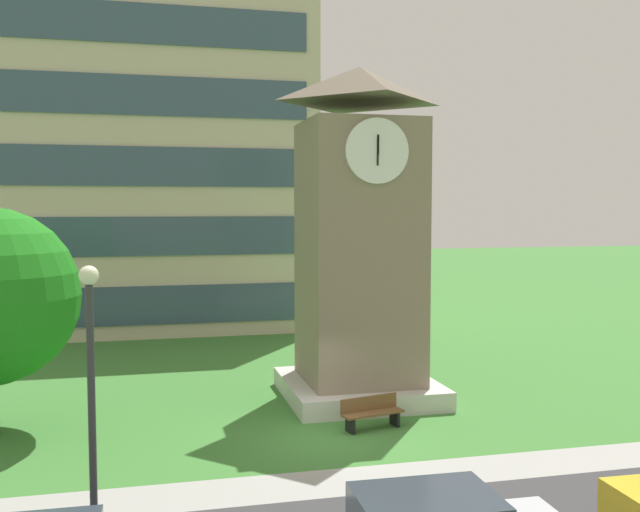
{
  "coord_description": "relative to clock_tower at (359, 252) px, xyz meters",
  "views": [
    {
      "loc": [
        -4.49,
        -18.15,
        6.17
      ],
      "look_at": [
        1.04,
        4.78,
        4.54
      ],
      "focal_mm": 40.34,
      "sensor_mm": 36.0,
      "label": 1
    }
  ],
  "objects": [
    {
      "name": "clock_tower",
      "position": [
        0.0,
        0.0,
        0.0
      ],
      "size": [
        4.72,
        4.72,
        10.55
      ],
      "color": "gray",
      "rests_on": "ground"
    },
    {
      "name": "kerb_strip",
      "position": [
        -2.08,
        -6.76,
        -4.72
      ],
      "size": [
        120.0,
        1.6,
        0.01
      ],
      "primitive_type": "cube",
      "color": "#9E9E99",
      "rests_on": "ground"
    },
    {
      "name": "park_bench",
      "position": [
        -0.58,
        -3.21,
        -4.26
      ],
      "size": [
        1.86,
        0.9,
        0.88
      ],
      "color": "brown",
      "rests_on": "ground"
    },
    {
      "name": "office_building",
      "position": [
        -7.23,
        18.56,
        3.28
      ],
      "size": [
        17.74,
        13.24,
        16.0
      ],
      "color": "beige",
      "rests_on": "ground"
    },
    {
      "name": "ground_plane",
      "position": [
        -2.08,
        -3.78,
        -4.72
      ],
      "size": [
        160.0,
        160.0,
        0.0
      ],
      "primitive_type": "plane",
      "color": "#3D7A33"
    },
    {
      "name": "street_lamp",
      "position": [
        -7.61,
        -8.41,
        -1.49
      ],
      "size": [
        0.36,
        0.36,
        5.11
      ],
      "color": "#333338",
      "rests_on": "ground"
    }
  ]
}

